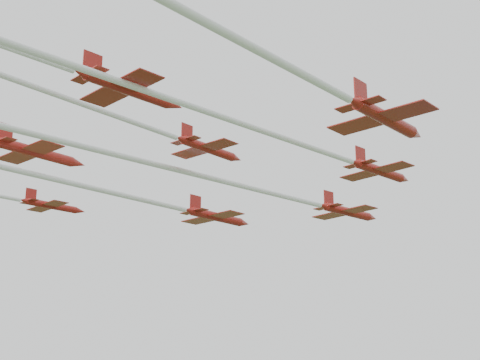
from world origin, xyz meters
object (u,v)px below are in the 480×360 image
Objects in this scene: jet_lead at (267,192)px; jet_row2_right at (266,132)px; jet_row3_right at (329,88)px; jet_row3_mid at (69,99)px; jet_row2_left at (164,205)px.

jet_row2_right is at bearing -44.84° from jet_lead.
jet_lead reaches higher than jet_row3_right.
jet_row3_mid is 24.45m from jet_row3_right.
jet_lead is 32.29m from jet_row3_mid.
jet_lead reaches higher than jet_row2_right.
jet_lead is 13.26m from jet_row2_left.
jet_row3_mid reaches higher than jet_lead.
jet_row2_right is 0.99× the size of jet_row3_mid.
jet_row2_left is (-10.87, -7.41, -1.66)m from jet_lead.
jet_row2_right is at bearing 48.69° from jet_row3_mid.
jet_lead reaches higher than jet_row2_left.
jet_lead is 1.37× the size of jet_row2_left.
jet_row3_right is at bearing 19.64° from jet_row3_mid.
jet_row3_right reaches higher than jet_row2_left.
jet_row3_right is (23.61, 5.67, -2.89)m from jet_row3_mid.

